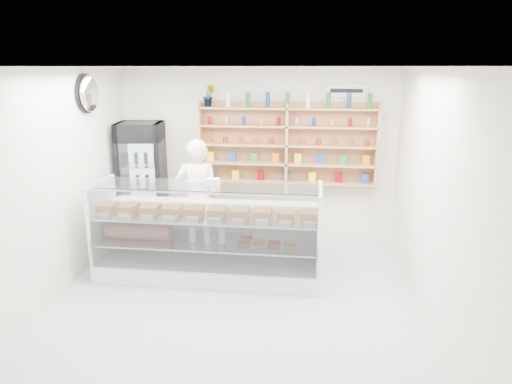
# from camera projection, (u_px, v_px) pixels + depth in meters

# --- Properties ---
(room) EXTENTS (5.00, 5.00, 5.00)m
(room) POSITION_uv_depth(u_px,v_px,m) (230.00, 196.00, 5.14)
(room) COLOR #ACADB1
(room) RESTS_ON ground
(display_counter) EXTENTS (3.02, 0.90, 1.31)m
(display_counter) POSITION_uv_depth(u_px,v_px,m) (209.00, 251.00, 6.25)
(display_counter) COLOR white
(display_counter) RESTS_ON floor
(shop_worker) EXTENTS (0.73, 0.56, 1.81)m
(shop_worker) POSITION_uv_depth(u_px,v_px,m) (198.00, 199.00, 6.80)
(shop_worker) COLOR silver
(shop_worker) RESTS_ON floor
(drinks_cooler) EXTENTS (0.79, 0.78, 1.95)m
(drinks_cooler) POSITION_uv_depth(u_px,v_px,m) (143.00, 181.00, 7.51)
(drinks_cooler) COLOR black
(drinks_cooler) RESTS_ON floor
(wall_shelving) EXTENTS (2.84, 0.28, 1.33)m
(wall_shelving) POSITION_uv_depth(u_px,v_px,m) (287.00, 146.00, 7.27)
(wall_shelving) COLOR tan
(wall_shelving) RESTS_ON back_wall
(potted_plant) EXTENTS (0.22, 0.19, 0.34)m
(potted_plant) POSITION_uv_depth(u_px,v_px,m) (209.00, 96.00, 7.22)
(potted_plant) COLOR #1E6626
(potted_plant) RESTS_ON wall_shelving
(security_mirror) EXTENTS (0.15, 0.50, 0.50)m
(security_mirror) POSITION_uv_depth(u_px,v_px,m) (89.00, 94.00, 6.27)
(security_mirror) COLOR silver
(security_mirror) RESTS_ON left_wall
(wall_sign) EXTENTS (0.62, 0.03, 0.20)m
(wall_sign) POSITION_uv_depth(u_px,v_px,m) (346.00, 91.00, 7.06)
(wall_sign) COLOR white
(wall_sign) RESTS_ON back_wall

